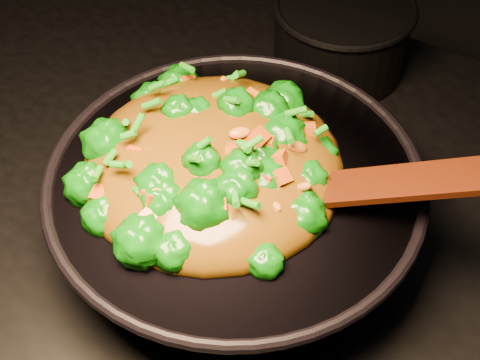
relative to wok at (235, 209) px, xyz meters
The scene contains 4 objects.
wok is the anchor object (origin of this frame).
stir_fry 0.11m from the wok, behind, with size 0.29×0.29×0.10m, color #0C6407, non-canonical shape.
spatula 0.20m from the wok, 14.73° to the left, with size 0.30×0.05×0.01m, color #351205.
back_pot 0.37m from the wok, 97.13° to the left, with size 0.20×0.20×0.11m, color black.
Camera 1 is at (0.30, -0.46, 1.57)m, focal length 50.00 mm.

